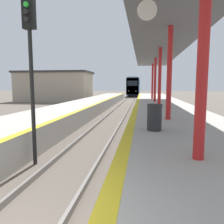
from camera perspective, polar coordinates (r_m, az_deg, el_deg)
The scene contains 5 objects.
train at distance 54.79m, azimuth 5.75°, elevation 6.60°, with size 2.69×16.67×4.40m.
signal_near at distance 7.15m, azimuth -20.57°, elevation 14.60°, with size 0.36×0.31×5.01m.
station_canopy at distance 15.07m, azimuth 12.55°, elevation 16.12°, with size 3.43×26.03×4.12m.
trash_bin at distance 7.25m, azimuth 11.02°, elevation -1.34°, with size 0.50×0.50×0.86m.
station_building at distance 36.61m, azimuth -14.70°, elevation 6.52°, with size 11.73×6.30×4.72m.
Camera 1 is at (2.05, -1.84, 2.46)m, focal length 35.00 mm.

